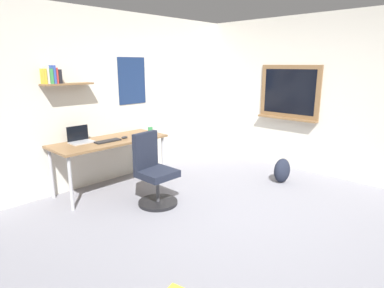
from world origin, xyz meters
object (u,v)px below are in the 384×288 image
object	(u,v)px
desk	(110,144)
office_chair	(154,174)
laptop	(80,139)
backpack	(282,170)
computer_mouse	(124,137)
coffee_mug	(150,130)
keyboard	(108,141)

from	to	relation	value
desk	office_chair	xyz separation A→B (m)	(0.10, -0.85, -0.27)
laptop	backpack	xyz separation A→B (m)	(2.37, -1.85, -0.61)
office_chair	computer_mouse	world-z (taller)	office_chair
coffee_mug	laptop	bearing A→B (deg)	170.00
desk	coffee_mug	bearing A→B (deg)	-2.75
laptop	computer_mouse	world-z (taller)	laptop
desk	keyboard	distance (m)	0.14
office_chair	backpack	size ratio (longest dim) A/B	2.47
desk	coffee_mug	xyz separation A→B (m)	(0.72, -0.03, 0.11)
office_chair	coffee_mug	bearing A→B (deg)	52.83
office_chair	backpack	bearing A→B (deg)	-23.76
keyboard	backpack	distance (m)	2.69
coffee_mug	backpack	distance (m)	2.17
office_chair	laptop	distance (m)	1.19
office_chair	coffee_mug	size ratio (longest dim) A/B	10.33
laptop	keyboard	distance (m)	0.38
desk	coffee_mug	size ratio (longest dim) A/B	17.92
office_chair	computer_mouse	distance (m)	0.85
desk	backpack	distance (m)	2.66
desk	coffee_mug	world-z (taller)	coffee_mug
office_chair	desk	bearing A→B (deg)	96.85
desk	computer_mouse	bearing A→B (deg)	-23.23
laptop	computer_mouse	xyz separation A→B (m)	(0.57, -0.24, -0.04)
office_chair	laptop	xyz separation A→B (m)	(-0.47, 1.01, 0.39)
office_chair	coffee_mug	distance (m)	1.10
laptop	desk	bearing A→B (deg)	-23.12
laptop	coffee_mug	world-z (taller)	laptop
office_chair	keyboard	world-z (taller)	office_chair
desk	backpack	bearing A→B (deg)	-40.20
computer_mouse	coffee_mug	world-z (taller)	coffee_mug
computer_mouse	backpack	bearing A→B (deg)	-41.69
coffee_mug	desk	bearing A→B (deg)	177.25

